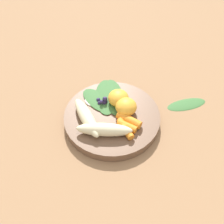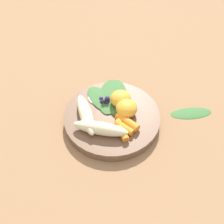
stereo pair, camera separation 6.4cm
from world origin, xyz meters
The scene contains 15 objects.
ground_plane centered at (0.00, 0.00, 0.00)m, with size 2.40×2.40×0.00m, color #99704C.
bowl centered at (0.00, 0.00, 0.01)m, with size 0.24×0.24×0.02m, color brown.
banana_peeled_left centered at (-0.06, 0.02, 0.04)m, with size 0.13×0.03×0.03m, color beige.
banana_peeled_right centered at (-0.02, 0.06, 0.04)m, with size 0.13×0.03×0.03m, color beige.
orange_segment_near centered at (0.04, -0.02, 0.04)m, with size 0.05×0.05×0.04m, color #F4A833.
orange_segment_far centered at (0.01, -0.04, 0.04)m, with size 0.05×0.05×0.04m, color #F4A833.
carrot_front centered at (-0.05, -0.03, 0.03)m, with size 0.02×0.02×0.06m, color orange.
carrot_mid_left centered at (-0.04, -0.03, 0.03)m, with size 0.02×0.02×0.05m, color orange.
carrot_mid_right centered at (-0.03, -0.04, 0.03)m, with size 0.02×0.02×0.06m, color orange.
blueberry_pile centered at (0.04, 0.02, 0.03)m, with size 0.03×0.05×0.02m.
coconut_shred_patch centered at (0.05, 0.05, 0.03)m, with size 0.05×0.05×0.00m, color white.
kale_leaf_left centered at (0.06, -0.01, 0.03)m, with size 0.13×0.05×0.01m, color #3D7038.
kale_leaf_right centered at (0.06, 0.01, 0.03)m, with size 0.13×0.06×0.01m, color #3D7038.
kale_leaf_rear centered at (0.05, 0.03, 0.03)m, with size 0.10×0.05×0.01m, color #3D7038.
kale_leaf_stray centered at (0.05, -0.20, 0.00)m, with size 0.11×0.04×0.01m, color #3D7038.
Camera 2 is at (-0.42, -0.04, 0.52)m, focal length 41.62 mm.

